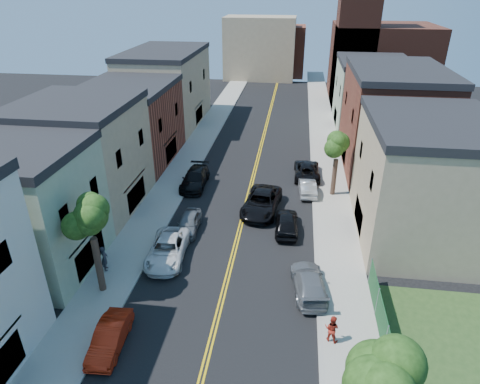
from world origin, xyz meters
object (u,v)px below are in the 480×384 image
at_px(grey_car_left, 189,223).
at_px(dark_car_right_far, 307,170).
at_px(silver_car_right, 307,186).
at_px(black_car_left, 195,179).
at_px(red_sedan, 110,337).
at_px(black_car_right, 287,223).
at_px(black_suv_lane, 261,202).
at_px(white_pickup, 167,249).
at_px(pedestrian_left, 105,258).
at_px(pedestrian_right, 332,328).
at_px(grey_car_right, 309,282).

xyz_separation_m(grey_car_left, dark_car_right_far, (9.59, 11.89, 0.06)).
xyz_separation_m(grey_car_left, silver_car_right, (9.59, 8.04, 0.01)).
bearing_deg(silver_car_right, black_car_left, -5.42).
height_order(red_sedan, dark_car_right_far, dark_car_right_far).
bearing_deg(black_car_right, silver_car_right, -105.11).
distance_m(black_car_left, black_suv_lane, 8.12).
height_order(black_car_left, black_car_right, black_car_left).
bearing_deg(white_pickup, black_car_right, 26.08).
distance_m(black_car_left, black_car_right, 11.74).
bearing_deg(dark_car_right_far, black_car_right, 79.61).
height_order(white_pickup, pedestrian_left, pedestrian_left).
height_order(silver_car_right, pedestrian_right, pedestrian_right).
bearing_deg(silver_car_right, red_sedan, 57.00).
height_order(red_sedan, grey_car_left, grey_car_left).
bearing_deg(black_car_left, white_pickup, -87.16).
distance_m(grey_car_left, dark_car_right_far, 15.28).
bearing_deg(red_sedan, pedestrian_left, 112.26).
height_order(black_car_left, dark_car_right_far, black_car_left).
height_order(black_suv_lane, pedestrian_right, pedestrian_right).
bearing_deg(black_car_left, grey_car_right, -53.68).
relative_size(dark_car_right_far, pedestrian_right, 3.22).
bearing_deg(grey_car_left, red_sedan, -97.65).
xyz_separation_m(black_car_right, silver_car_right, (1.70, 7.07, -0.07)).
distance_m(white_pickup, black_car_left, 12.17).
bearing_deg(white_pickup, grey_car_right, -17.05).
bearing_deg(grey_car_right, black_car_right, -84.60).
relative_size(black_car_left, black_suv_lane, 0.89).
xyz_separation_m(grey_car_left, pedestrian_left, (-4.46, -6.07, 0.38)).
bearing_deg(red_sedan, pedestrian_right, 5.84).
height_order(grey_car_right, silver_car_right, grey_car_right).
xyz_separation_m(silver_car_right, black_suv_lane, (-4.02, -4.07, 0.16)).
height_order(grey_car_left, black_car_left, black_car_left).
xyz_separation_m(red_sedan, grey_car_left, (1.36, 12.50, 0.01)).
xyz_separation_m(white_pickup, silver_car_right, (10.19, 12.05, -0.07)).
relative_size(black_car_right, dark_car_right_far, 0.83).
xyz_separation_m(grey_car_left, black_car_right, (7.89, 0.97, 0.08)).
bearing_deg(pedestrian_right, silver_car_right, -65.04).
relative_size(grey_car_left, black_suv_lane, 0.66).
xyz_separation_m(black_car_right, dark_car_right_far, (1.70, 10.92, -0.01)).
height_order(black_suv_lane, pedestrian_left, pedestrian_left).
xyz_separation_m(black_car_left, pedestrian_right, (12.20, -18.63, 0.20)).
distance_m(black_car_right, pedestrian_right, 11.83).
distance_m(grey_car_right, silver_car_right, 14.35).
xyz_separation_m(red_sedan, dark_car_right_far, (10.95, 24.39, 0.08)).
relative_size(black_car_right, black_suv_lane, 0.73).
bearing_deg(white_pickup, black_suv_lane, 47.99).
relative_size(white_pickup, grey_car_left, 1.35).
bearing_deg(pedestrian_right, black_suv_lane, -48.89).
bearing_deg(black_car_right, black_car_left, -39.17).
height_order(black_car_right, pedestrian_right, pedestrian_right).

